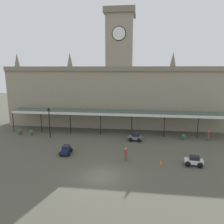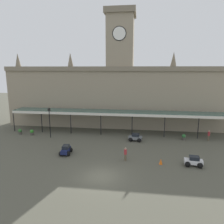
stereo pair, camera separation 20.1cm
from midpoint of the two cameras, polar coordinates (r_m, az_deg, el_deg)
ground_plane at (r=23.26m, az=-2.63°, el=-16.94°), size 140.00×140.00×0.00m
station_building at (r=41.17m, az=2.34°, el=5.36°), size 43.19×6.05×21.42m
entrance_canopy at (r=36.46m, az=1.55°, el=-0.07°), size 37.13×3.26×3.86m
car_grey_sedan at (r=33.46m, az=6.47°, el=-6.92°), size 2.14×1.67×1.19m
car_navy_sedan at (r=29.07m, az=-12.11°, el=-10.05°), size 1.61×2.11×1.19m
car_white_sedan at (r=27.00m, az=21.27°, el=-12.36°), size 2.13×1.66×1.19m
pedestrian_near_entrance at (r=26.45m, az=3.85°, el=-11.09°), size 0.34×0.36×1.67m
pedestrian_beside_cars at (r=36.57m, az=24.71°, el=-5.66°), size 0.34×0.38×1.67m
victorian_lamppost at (r=35.52m, az=-16.28°, el=-1.89°), size 0.30×0.30×4.98m
traffic_cone at (r=26.35m, az=13.21°, el=-12.82°), size 0.40×0.40×0.69m
planter_by_canopy at (r=38.53m, az=-20.60°, el=-5.13°), size 0.60×0.60×0.96m
planter_forecourt_centre at (r=39.68m, az=-23.34°, el=-4.86°), size 0.60×0.60×0.96m
planter_near_kerb at (r=35.58m, az=18.86°, el=-6.38°), size 0.60×0.60×0.96m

